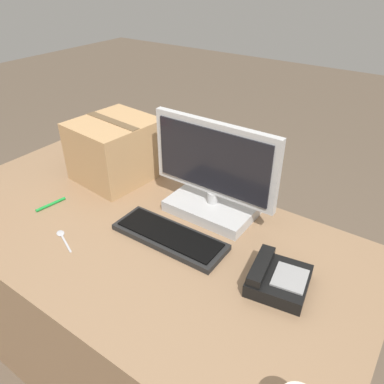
# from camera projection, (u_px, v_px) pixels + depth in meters

# --- Properties ---
(ground_plane) EXTENTS (12.00, 12.00, 0.00)m
(ground_plane) POSITION_uv_depth(u_px,v_px,m) (146.00, 348.00, 1.84)
(ground_plane) COLOR brown
(office_desk) EXTENTS (1.80, 0.90, 0.74)m
(office_desk) POSITION_uv_depth(u_px,v_px,m) (140.00, 296.00, 1.64)
(office_desk) COLOR #8C6B4C
(office_desk) RESTS_ON ground_plane
(monitor) EXTENTS (0.53, 0.23, 0.39)m
(monitor) POSITION_uv_depth(u_px,v_px,m) (213.00, 180.00, 1.46)
(monitor) COLOR #B7B7B7
(monitor) RESTS_ON office_desk
(keyboard) EXTENTS (0.44, 0.16, 0.03)m
(keyboard) POSITION_uv_depth(u_px,v_px,m) (169.00, 236.00, 1.38)
(keyboard) COLOR black
(keyboard) RESTS_ON office_desk
(desk_phone) EXTENTS (0.21, 0.21, 0.08)m
(desk_phone) POSITION_uv_depth(u_px,v_px,m) (277.00, 279.00, 1.18)
(desk_phone) COLOR black
(desk_phone) RESTS_ON office_desk
(spoon) EXTENTS (0.14, 0.07, 0.00)m
(spoon) POSITION_uv_depth(u_px,v_px,m) (62.00, 237.00, 1.39)
(spoon) COLOR #B2B2B7
(spoon) RESTS_ON office_desk
(cardboard_box) EXTENTS (0.35, 0.37, 0.28)m
(cardboard_box) POSITION_uv_depth(u_px,v_px,m) (116.00, 149.00, 1.72)
(cardboard_box) COLOR tan
(cardboard_box) RESTS_ON office_desk
(pen_marker) EXTENTS (0.03, 0.13, 0.01)m
(pen_marker) POSITION_uv_depth(u_px,v_px,m) (51.00, 204.00, 1.57)
(pen_marker) COLOR #198C33
(pen_marker) RESTS_ON office_desk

